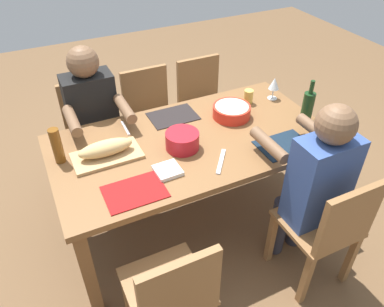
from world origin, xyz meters
The scene contains 23 objects.
ground_plane centered at (0.00, 0.00, 0.00)m, with size 8.00×8.00×0.00m, color brown.
dining_table centered at (0.00, 0.00, 0.65)m, with size 1.74×0.92×0.74m.
chair_near_right centered at (0.48, -0.78, 0.48)m, with size 0.40×0.40×0.85m.
diner_near_right centered at (0.48, -0.60, 0.70)m, with size 0.41×0.53×1.20m.
chair_far_center centered at (0.00, 0.78, 0.48)m, with size 0.40×0.40×0.85m.
chair_near_left centered at (-0.48, -0.78, 0.48)m, with size 0.40×0.40×0.85m.
chair_far_left centered at (-0.48, 0.78, 0.48)m, with size 0.40×0.40×0.85m.
diner_far_left centered at (-0.48, 0.60, 0.70)m, with size 0.41×0.53×1.20m.
chair_far_right centered at (0.48, 0.78, 0.48)m, with size 0.40×0.40×0.85m.
serving_bowl_salad centered at (-0.09, -0.05, 0.80)m, with size 0.20×0.20×0.11m.
serving_bowl_pasta centered at (0.36, 0.13, 0.79)m, with size 0.26×0.26×0.08m.
cutting_board centered at (-0.53, 0.06, 0.75)m, with size 0.40×0.22×0.02m, color tan.
bread_loaf centered at (-0.53, 0.06, 0.81)m, with size 0.32×0.11×0.09m, color tan.
wine_bottle centered at (0.79, -0.12, 0.85)m, with size 0.08×0.08×0.29m.
beer_bottle centered at (-0.78, 0.14, 0.85)m, with size 0.06×0.06×0.22m, color brown.
wine_glass centered at (0.76, 0.21, 0.86)m, with size 0.08×0.08×0.17m.
placemat_near_right centered at (0.48, -0.30, 0.74)m, with size 0.32×0.23×0.01m, color #142333.
placemat_far_center centered at (0.00, 0.30, 0.74)m, with size 0.32×0.23×0.01m, color black.
placemat_near_left centered at (-0.48, -0.30, 0.74)m, with size 0.32×0.23×0.01m, color maroon.
fork_far_left centered at (-0.34, 0.30, 0.74)m, with size 0.02×0.17×0.01m, color silver.
cup_far_right centered at (0.56, 0.24, 0.79)m, with size 0.06×0.06×0.10m, color gold.
carving_knife centered at (0.05, -0.27, 0.74)m, with size 0.23×0.02×0.01m, color silver.
napkin_stack centered at (-0.26, -0.22, 0.75)m, with size 0.14×0.14×0.02m, color white.
Camera 1 is at (-0.83, -1.73, 2.11)m, focal length 35.12 mm.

